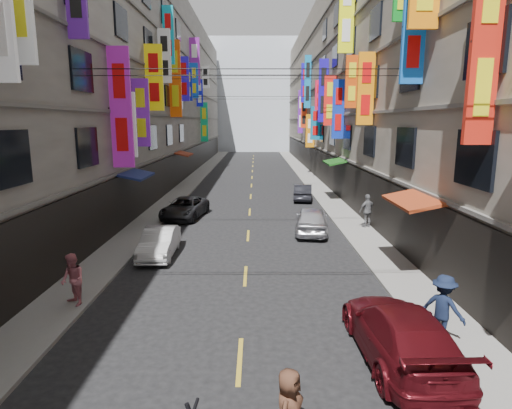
{
  "coord_description": "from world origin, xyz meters",
  "views": [
    {
      "loc": [
        0.4,
        2.22,
        5.88
      ],
      "look_at": [
        0.41,
        10.7,
        4.24
      ],
      "focal_mm": 30.0,
      "sensor_mm": 36.0,
      "label": 1
    }
  ],
  "objects_px": {
    "pedestrian_rfar": "(367,211)",
    "pedestrian_lfar": "(73,280)",
    "car_left_mid": "(159,242)",
    "car_right_mid": "(312,220)",
    "pedestrian_rnear": "(443,308)",
    "car_right_near": "(400,333)",
    "car_right_far": "(303,192)",
    "scooter_far_right": "(314,223)",
    "car_left_far": "(185,208)"
  },
  "relations": [
    {
      "from": "car_right_mid",
      "to": "car_left_mid",
      "type": "bearing_deg",
      "value": 36.21
    },
    {
      "from": "car_right_mid",
      "to": "car_left_far",
      "type": "bearing_deg",
      "value": -19.05
    },
    {
      "from": "car_left_far",
      "to": "car_right_mid",
      "type": "xyz_separation_m",
      "value": [
        7.4,
        -3.66,
        0.09
      ]
    },
    {
      "from": "car_right_near",
      "to": "car_right_mid",
      "type": "xyz_separation_m",
      "value": [
        -0.6,
        12.47,
        0.01
      ]
    },
    {
      "from": "pedestrian_rnear",
      "to": "car_right_far",
      "type": "bearing_deg",
      "value": -41.46
    },
    {
      "from": "pedestrian_rnear",
      "to": "car_left_mid",
      "type": "bearing_deg",
      "value": 5.34
    },
    {
      "from": "pedestrian_rfar",
      "to": "car_left_mid",
      "type": "bearing_deg",
      "value": 1.02
    },
    {
      "from": "car_left_mid",
      "to": "car_right_far",
      "type": "relative_size",
      "value": 1.02
    },
    {
      "from": "scooter_far_right",
      "to": "car_left_far",
      "type": "xyz_separation_m",
      "value": [
        -7.61,
        3.24,
        0.19
      ]
    },
    {
      "from": "car_right_mid",
      "to": "pedestrian_rnear",
      "type": "height_order",
      "value": "pedestrian_rnear"
    },
    {
      "from": "pedestrian_lfar",
      "to": "car_right_near",
      "type": "bearing_deg",
      "value": 26.57
    },
    {
      "from": "car_left_far",
      "to": "car_right_near",
      "type": "distance_m",
      "value": 18.01
    },
    {
      "from": "car_right_far",
      "to": "pedestrian_rfar",
      "type": "xyz_separation_m",
      "value": [
        2.6,
        -8.95,
        0.43
      ]
    },
    {
      "from": "car_left_far",
      "to": "pedestrian_lfar",
      "type": "relative_size",
      "value": 2.72
    },
    {
      "from": "scooter_far_right",
      "to": "car_left_mid",
      "type": "height_order",
      "value": "car_left_mid"
    },
    {
      "from": "car_left_far",
      "to": "pedestrian_rfar",
      "type": "bearing_deg",
      "value": -5.56
    },
    {
      "from": "car_left_mid",
      "to": "pedestrian_rfar",
      "type": "height_order",
      "value": "pedestrian_rfar"
    },
    {
      "from": "car_left_mid",
      "to": "car_right_far",
      "type": "height_order",
      "value": "car_left_mid"
    },
    {
      "from": "scooter_far_right",
      "to": "pedestrian_rnear",
      "type": "relative_size",
      "value": 0.99
    },
    {
      "from": "car_right_far",
      "to": "scooter_far_right",
      "type": "bearing_deg",
      "value": 94.52
    },
    {
      "from": "car_right_near",
      "to": "car_right_far",
      "type": "xyz_separation_m",
      "value": [
        0.0,
        22.29,
        -0.1
      ]
    },
    {
      "from": "pedestrian_rfar",
      "to": "pedestrian_lfar",
      "type": "bearing_deg",
      "value": 16.68
    },
    {
      "from": "car_right_mid",
      "to": "pedestrian_rfar",
      "type": "xyz_separation_m",
      "value": [
        3.2,
        0.87,
        0.32
      ]
    },
    {
      "from": "car_left_mid",
      "to": "pedestrian_lfar",
      "type": "xyz_separation_m",
      "value": [
        -1.53,
        -5.43,
        0.33
      ]
    },
    {
      "from": "scooter_far_right",
      "to": "car_left_mid",
      "type": "bearing_deg",
      "value": 44.32
    },
    {
      "from": "pedestrian_lfar",
      "to": "car_right_far",
      "type": "bearing_deg",
      "value": 108.34
    },
    {
      "from": "car_right_near",
      "to": "pedestrian_rnear",
      "type": "height_order",
      "value": "pedestrian_rnear"
    },
    {
      "from": "car_left_far",
      "to": "pedestrian_lfar",
      "type": "xyz_separation_m",
      "value": [
        -1.41,
        -13.12,
        0.33
      ]
    },
    {
      "from": "car_right_far",
      "to": "pedestrian_rfar",
      "type": "bearing_deg",
      "value": 113.11
    },
    {
      "from": "car_right_far",
      "to": "pedestrian_rnear",
      "type": "height_order",
      "value": "pedestrian_rnear"
    },
    {
      "from": "car_left_mid",
      "to": "scooter_far_right",
      "type": "bearing_deg",
      "value": 29.54
    },
    {
      "from": "pedestrian_rnear",
      "to": "car_right_mid",
      "type": "bearing_deg",
      "value": -35.46
    },
    {
      "from": "pedestrian_lfar",
      "to": "pedestrian_rfar",
      "type": "distance_m",
      "value": 15.84
    },
    {
      "from": "scooter_far_right",
      "to": "car_left_far",
      "type": "distance_m",
      "value": 8.27
    },
    {
      "from": "car_left_mid",
      "to": "pedestrian_rfar",
      "type": "relative_size",
      "value": 2.06
    },
    {
      "from": "car_right_mid",
      "to": "scooter_far_right",
      "type": "bearing_deg",
      "value": -108.56
    },
    {
      "from": "car_left_mid",
      "to": "car_right_near",
      "type": "xyz_separation_m",
      "value": [
        7.87,
        -8.45,
        0.09
      ]
    },
    {
      "from": "car_right_mid",
      "to": "car_right_far",
      "type": "xyz_separation_m",
      "value": [
        0.6,
        9.82,
        -0.11
      ]
    },
    {
      "from": "scooter_far_right",
      "to": "pedestrian_lfar",
      "type": "height_order",
      "value": "pedestrian_lfar"
    },
    {
      "from": "car_right_near",
      "to": "pedestrian_lfar",
      "type": "bearing_deg",
      "value": -19.58
    },
    {
      "from": "pedestrian_rnear",
      "to": "scooter_far_right",
      "type": "bearing_deg",
      "value": -36.75
    },
    {
      "from": "car_right_near",
      "to": "pedestrian_lfar",
      "type": "relative_size",
      "value": 2.94
    },
    {
      "from": "car_left_mid",
      "to": "car_right_far",
      "type": "xyz_separation_m",
      "value": [
        7.87,
        13.84,
        -0.01
      ]
    },
    {
      "from": "scooter_far_right",
      "to": "pedestrian_lfar",
      "type": "bearing_deg",
      "value": 61.22
    },
    {
      "from": "car_right_far",
      "to": "pedestrian_lfar",
      "type": "xyz_separation_m",
      "value": [
        -9.41,
        -19.27,
        0.35
      ]
    },
    {
      "from": "car_left_mid",
      "to": "pedestrian_lfar",
      "type": "bearing_deg",
      "value": -106.95
    },
    {
      "from": "car_right_mid",
      "to": "pedestrian_rfar",
      "type": "height_order",
      "value": "pedestrian_rfar"
    },
    {
      "from": "car_right_near",
      "to": "car_right_mid",
      "type": "relative_size",
      "value": 1.17
    },
    {
      "from": "car_left_mid",
      "to": "car_right_mid",
      "type": "height_order",
      "value": "car_right_mid"
    },
    {
      "from": "car_left_far",
      "to": "pedestrian_rfar",
      "type": "xyz_separation_m",
      "value": [
        10.6,
        -2.79,
        0.41
      ]
    }
  ]
}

